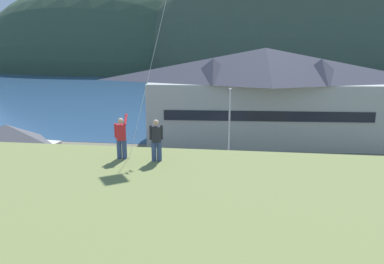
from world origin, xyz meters
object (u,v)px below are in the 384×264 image
parked_car_corner_spot (229,175)px  parked_car_mid_row_center (371,180)px  harbor_lodge (264,94)px  moored_boat_wharfside (189,114)px  storage_shed_near_lot (9,154)px  parked_car_mid_row_far (80,199)px  moored_boat_outer_mooring (237,115)px  wharf_dock (213,118)px  parked_car_front_row_silver (144,167)px  person_kite_flyer (121,137)px  parking_light_pole (229,124)px  parked_car_lone_by_shed (253,200)px  parked_car_back_row_right (331,211)px  person_companion (156,139)px  parked_car_front_row_red (179,196)px  parked_car_mid_row_near (302,176)px  parked_car_front_row_end (90,170)px  storage_shed_waterside (219,117)px

parked_car_corner_spot → parked_car_mid_row_center: (11.29, 0.31, 0.00)m
harbor_lodge → parked_car_mid_row_center: 16.85m
harbor_lodge → moored_boat_wharfside: 16.68m
storage_shed_near_lot → parked_car_mid_row_far: 9.19m
harbor_lodge → moored_boat_outer_mooring: bearing=104.6°
wharf_dock → moored_boat_wharfside: moored_boat_wharfside is taller
parked_car_front_row_silver → person_kite_flyer: person_kite_flyer is taller
person_kite_flyer → parked_car_corner_spot: bearing=74.4°
storage_shed_near_lot → parking_light_pole: 19.02m
parked_car_lone_by_shed → parked_car_back_row_right: size_ratio=1.00×
wharf_dock → person_companion: 41.51m
wharf_dock → parked_car_back_row_right: bearing=-72.4°
storage_shed_near_lot → parked_car_front_row_red: (14.74, -2.91, -1.66)m
parked_car_mid_row_far → parked_car_mid_row_near: 17.63m
parked_car_mid_row_near → person_kite_flyer: 19.87m
moored_boat_outer_mooring → parked_car_corner_spot: bearing=-90.9°
moored_boat_outer_mooring → parked_car_front_row_end: moored_boat_outer_mooring is taller
moored_boat_outer_mooring → parking_light_pole: (-0.58, -22.05, 3.69)m
moored_boat_outer_mooring → storage_shed_waterside: bearing=-104.5°
storage_shed_waterside → moored_boat_wharfside: size_ratio=0.57×
storage_shed_waterside → parked_car_lone_by_shed: (3.69, -22.21, -1.23)m
parked_car_front_row_silver → parked_car_mid_row_center: 18.74m
harbor_lodge → parked_car_corner_spot: bearing=-103.4°
parked_car_mid_row_center → parked_car_front_row_end: (-23.16, -0.68, 0.00)m
harbor_lodge → storage_shed_waterside: (-5.31, 3.01, -3.49)m
parked_car_front_row_red → parking_light_pole: (3.25, 8.85, 3.35)m
moored_boat_wharfside → parked_car_lone_by_shed: bearing=-74.4°
parked_car_lone_by_shed → moored_boat_outer_mooring: bearing=92.6°
parked_car_back_row_right → storage_shed_near_lot: bearing=170.6°
parked_car_mid_row_far → person_kite_flyer: person_kite_flyer is taller
storage_shed_near_lot → parked_car_mid_row_center: size_ratio=1.81×
storage_shed_waterside → wharf_dock: bearing=99.0°
parked_car_mid_row_far → parked_car_corner_spot: same height
harbor_lodge → parked_car_front_row_silver: harbor_lodge is taller
parked_car_front_row_red → parked_car_mid_row_center: bearing=18.8°
wharf_dock → harbor_lodge: bearing=-59.5°
moored_boat_wharfside → parked_car_mid_row_near: 29.00m
harbor_lodge → parking_light_pole: size_ratio=3.75×
parked_car_mid_row_near → parked_car_back_row_right: bearing=-82.4°
person_companion → storage_shed_near_lot: bearing=139.4°
moored_boat_wharfside → person_companion: size_ratio=4.93×
parked_car_corner_spot → person_companion: 16.86m
storage_shed_waterside → parked_car_mid_row_near: size_ratio=1.12×
parked_car_corner_spot → parked_car_front_row_silver: size_ratio=0.98×
parked_car_corner_spot → parked_car_lone_by_shed: bearing=-68.8°
parked_car_front_row_end → wharf_dock: bearing=71.5°
storage_shed_near_lot → parked_car_mid_row_near: 24.35m
storage_shed_waterside → parked_car_mid_row_far: bearing=-109.6°
parked_car_front_row_silver → parking_light_pole: (7.26, 3.27, 3.35)m
parked_car_mid_row_center → storage_shed_waterside: bearing=127.4°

